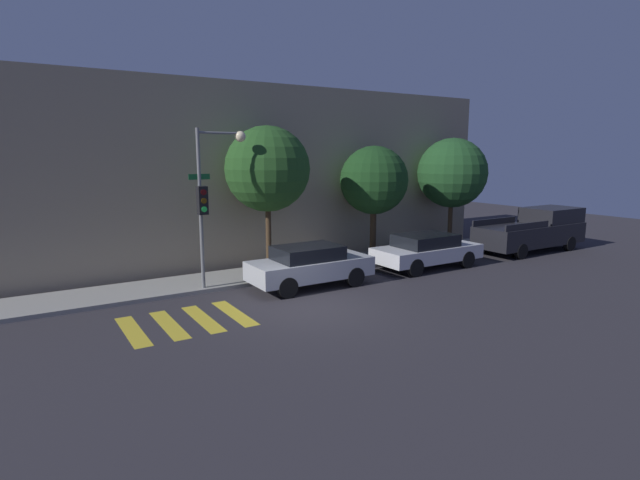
{
  "coord_description": "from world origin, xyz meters",
  "views": [
    {
      "loc": [
        -7.18,
        -12.16,
        4.53
      ],
      "look_at": [
        1.7,
        2.1,
        1.6
      ],
      "focal_mm": 28.0,
      "sensor_mm": 36.0,
      "label": 1
    }
  ],
  "objects_px": {
    "pickup_truck": "(534,230)",
    "tree_far_end": "(452,173)",
    "sedan_middle": "(427,250)",
    "tree_midblock": "(374,181)",
    "tree_near_corner": "(267,169)",
    "sedan_near_corner": "(310,265)",
    "traffic_light_pole": "(211,187)"
  },
  "relations": [
    {
      "from": "sedan_middle",
      "to": "tree_midblock",
      "type": "relative_size",
      "value": 0.92
    },
    {
      "from": "traffic_light_pole",
      "to": "tree_midblock",
      "type": "bearing_deg",
      "value": 8.98
    },
    {
      "from": "sedan_middle",
      "to": "pickup_truck",
      "type": "relative_size",
      "value": 0.77
    },
    {
      "from": "sedan_middle",
      "to": "sedan_near_corner",
      "type": "bearing_deg",
      "value": 180.0
    },
    {
      "from": "sedan_middle",
      "to": "pickup_truck",
      "type": "distance_m",
      "value": 6.84
    },
    {
      "from": "traffic_light_pole",
      "to": "tree_near_corner",
      "type": "xyz_separation_m",
      "value": [
        2.61,
        1.2,
        0.5
      ]
    },
    {
      "from": "traffic_light_pole",
      "to": "sedan_near_corner",
      "type": "relative_size",
      "value": 1.26
    },
    {
      "from": "pickup_truck",
      "to": "tree_far_end",
      "type": "relative_size",
      "value": 1.1
    },
    {
      "from": "traffic_light_pole",
      "to": "sedan_near_corner",
      "type": "bearing_deg",
      "value": -23.3
    },
    {
      "from": "sedan_middle",
      "to": "pickup_truck",
      "type": "bearing_deg",
      "value": 0.0
    },
    {
      "from": "pickup_truck",
      "to": "tree_near_corner",
      "type": "height_order",
      "value": "tree_near_corner"
    },
    {
      "from": "sedan_near_corner",
      "to": "tree_midblock",
      "type": "distance_m",
      "value": 5.87
    },
    {
      "from": "tree_far_end",
      "to": "tree_midblock",
      "type": "bearing_deg",
      "value": -180.0
    },
    {
      "from": "tree_midblock",
      "to": "tree_far_end",
      "type": "height_order",
      "value": "tree_far_end"
    },
    {
      "from": "traffic_light_pole",
      "to": "pickup_truck",
      "type": "bearing_deg",
      "value": -4.77
    },
    {
      "from": "sedan_near_corner",
      "to": "tree_midblock",
      "type": "bearing_deg",
      "value": 28.04
    },
    {
      "from": "tree_near_corner",
      "to": "tree_midblock",
      "type": "bearing_deg",
      "value": 0.0
    },
    {
      "from": "tree_midblock",
      "to": "tree_far_end",
      "type": "xyz_separation_m",
      "value": [
        4.64,
        0.0,
        0.22
      ]
    },
    {
      "from": "pickup_truck",
      "to": "tree_midblock",
      "type": "xyz_separation_m",
      "value": [
        -7.62,
        2.47,
        2.41
      ]
    },
    {
      "from": "traffic_light_pole",
      "to": "pickup_truck",
      "type": "xyz_separation_m",
      "value": [
        15.2,
        -1.27,
        -2.47
      ]
    },
    {
      "from": "tree_near_corner",
      "to": "tree_midblock",
      "type": "height_order",
      "value": "tree_near_corner"
    },
    {
      "from": "sedan_middle",
      "to": "tree_far_end",
      "type": "height_order",
      "value": "tree_far_end"
    },
    {
      "from": "sedan_middle",
      "to": "pickup_truck",
      "type": "height_order",
      "value": "pickup_truck"
    },
    {
      "from": "sedan_near_corner",
      "to": "tree_far_end",
      "type": "xyz_separation_m",
      "value": [
        9.27,
        2.47,
        2.84
      ]
    },
    {
      "from": "tree_midblock",
      "to": "tree_near_corner",
      "type": "bearing_deg",
      "value": 180.0
    },
    {
      "from": "sedan_near_corner",
      "to": "sedan_middle",
      "type": "xyz_separation_m",
      "value": [
        5.41,
        0.0,
        -0.03
      ]
    },
    {
      "from": "traffic_light_pole",
      "to": "sedan_near_corner",
      "type": "distance_m",
      "value": 4.18
    },
    {
      "from": "pickup_truck",
      "to": "tree_midblock",
      "type": "relative_size",
      "value": 1.19
    },
    {
      "from": "traffic_light_pole",
      "to": "tree_far_end",
      "type": "xyz_separation_m",
      "value": [
        12.21,
        1.2,
        0.16
      ]
    },
    {
      "from": "traffic_light_pole",
      "to": "tree_midblock",
      "type": "height_order",
      "value": "traffic_light_pole"
    },
    {
      "from": "sedan_near_corner",
      "to": "sedan_middle",
      "type": "distance_m",
      "value": 5.41
    },
    {
      "from": "sedan_middle",
      "to": "tree_far_end",
      "type": "distance_m",
      "value": 5.41
    }
  ]
}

